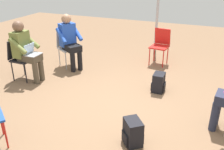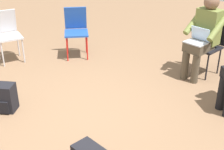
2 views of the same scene
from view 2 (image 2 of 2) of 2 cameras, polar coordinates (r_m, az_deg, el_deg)
The scene contains 6 objects.
ground_plane at distance 3.83m, azimuth -5.94°, elevation -8.25°, with size 14.00×14.00×0.00m, color brown.
chair_south at distance 5.56m, azimuth -18.61°, elevation 7.44°, with size 0.49×0.52×0.85m.
chair_west at distance 5.02m, azimuth 17.21°, elevation 5.67°, with size 0.44×0.40×0.85m.
chair_southwest at distance 5.50m, azimuth -6.59°, elevation 8.45°, with size 0.57×0.58×0.85m.
person_with_laptop at distance 4.82m, azimuth 16.47°, elevation 7.41°, with size 0.52×0.49×1.24m.
backpack_near_laptop_user at distance 4.16m, azimuth -19.10°, elevation -4.17°, with size 0.33×0.34×0.36m.
Camera 2 is at (1.86, 2.55, 2.16)m, focal length 50.00 mm.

